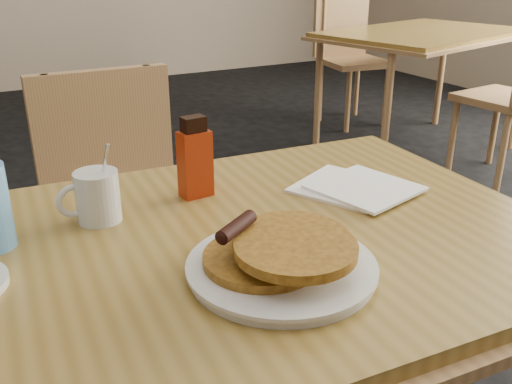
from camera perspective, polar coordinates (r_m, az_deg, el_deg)
main_table at (r=0.97m, az=-3.09°, el=-6.96°), size 1.23×0.87×0.75m
neighbor_table at (r=3.80m, az=16.41°, el=14.62°), size 1.45×1.14×0.75m
chair_main_far at (r=1.70m, az=-13.59°, el=-0.68°), size 0.40×0.41×0.89m
chair_neighbor_far at (r=4.38m, az=9.16°, el=14.25°), size 0.49×0.49×0.94m
pancake_plate at (r=0.84m, az=2.59°, el=-6.72°), size 0.28×0.28×0.08m
coffee_mug at (r=1.03m, az=-15.69°, el=-0.37°), size 0.11×0.08×0.14m
syrup_bottle at (r=1.10m, az=-6.12°, el=3.21°), size 0.06×0.04×0.16m
napkin_stack at (r=1.16m, az=9.88°, el=0.47°), size 0.25×0.26×0.01m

